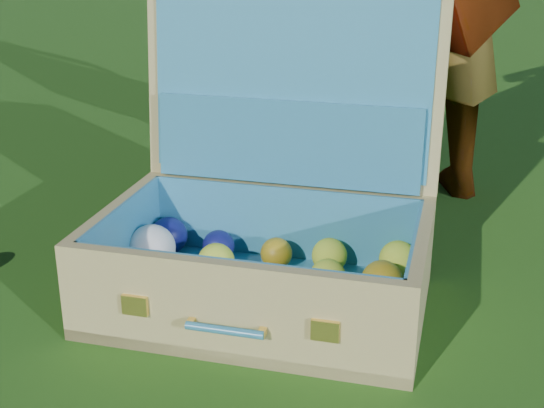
{
  "coord_description": "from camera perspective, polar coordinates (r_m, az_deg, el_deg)",
  "views": [
    {
      "loc": [
        0.5,
        -1.23,
        0.71
      ],
      "look_at": [
        0.15,
        0.1,
        0.18
      ],
      "focal_mm": 50.0,
      "sensor_mm": 36.0,
      "label": 1
    }
  ],
  "objects": [
    {
      "name": "ground",
      "position": [
        1.5,
        -6.57,
        -7.45
      ],
      "size": [
        60.0,
        60.0,
        0.0
      ],
      "primitive_type": "plane",
      "color": "#215114",
      "rests_on": "ground"
    },
    {
      "name": "suitcase",
      "position": [
        1.48,
        -0.11,
        -0.71
      ],
      "size": [
        0.62,
        0.51,
        0.59
      ],
      "rotation": [
        0.0,
        0.0,
        -0.0
      ],
      "color": "tan",
      "rests_on": "ground"
    }
  ]
}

